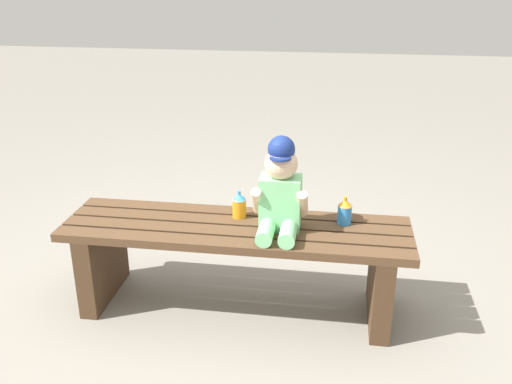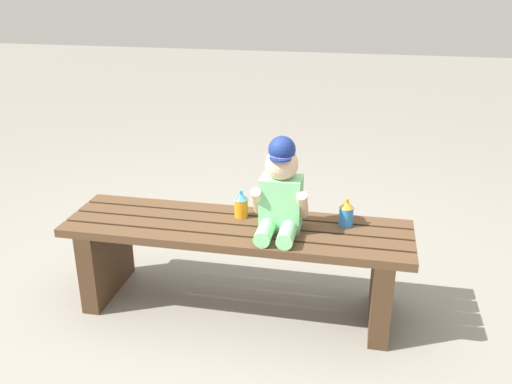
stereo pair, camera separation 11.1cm
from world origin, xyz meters
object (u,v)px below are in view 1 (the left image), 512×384
at_px(park_bench, 236,252).
at_px(child_figure, 280,191).
at_px(sippy_cup_left, 240,205).
at_px(sippy_cup_right, 345,211).

bearing_deg(park_bench, child_figure, -3.58).
distance_m(park_bench, sippy_cup_left, 0.21).
height_order(park_bench, child_figure, child_figure).
bearing_deg(child_figure, park_bench, 176.42).
distance_m(park_bench, sippy_cup_right, 0.50).
bearing_deg(park_bench, sippy_cup_right, 10.80).
bearing_deg(sippy_cup_right, sippy_cup_left, 180.00).
height_order(child_figure, sippy_cup_right, child_figure).
relative_size(sippy_cup_left, sippy_cup_right, 1.00).
distance_m(child_figure, sippy_cup_left, 0.24).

